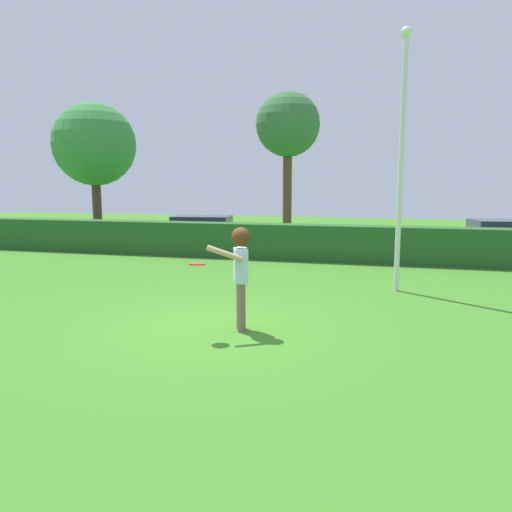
{
  "coord_description": "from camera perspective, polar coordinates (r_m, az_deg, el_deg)",
  "views": [
    {
      "loc": [
        2.91,
        -8.01,
        2.5
      ],
      "look_at": [
        0.51,
        0.92,
        1.15
      ],
      "focal_mm": 34.81,
      "sensor_mm": 36.0,
      "label": 1
    }
  ],
  "objects": [
    {
      "name": "parked_car_white",
      "position": [
        19.46,
        26.68,
        2.07
      ],
      "size": [
        4.42,
        2.37,
        1.25
      ],
      "color": "white",
      "rests_on": "ground"
    },
    {
      "name": "birch_tree",
      "position": [
        25.54,
        -18.09,
        12.05
      ],
      "size": [
        3.94,
        3.94,
        6.35
      ],
      "color": "brown",
      "rests_on": "ground"
    },
    {
      "name": "ground_plane",
      "position": [
        8.88,
        -4.8,
        -8.07
      ],
      "size": [
        60.0,
        60.0,
        0.0
      ],
      "primitive_type": "plane",
      "color": "#3C7C23"
    },
    {
      "name": "frisbee",
      "position": [
        8.1,
        -6.77,
        -0.94
      ],
      "size": [
        0.28,
        0.28,
        0.04
      ],
      "color": "red"
    },
    {
      "name": "willow_tree",
      "position": [
        22.66,
        3.68,
        14.67
      ],
      "size": [
        2.84,
        2.84,
        6.53
      ],
      "color": "brown",
      "rests_on": "ground"
    },
    {
      "name": "parked_car_blue",
      "position": [
        19.77,
        -6.2,
        2.99
      ],
      "size": [
        4.39,
        2.26,
        1.25
      ],
      "color": "#263FA5",
      "rests_on": "ground"
    },
    {
      "name": "person",
      "position": [
        8.4,
        -1.84,
        -1.19
      ],
      "size": [
        0.64,
        0.74,
        1.78
      ],
      "color": "#7A604F",
      "rests_on": "ground"
    },
    {
      "name": "lamppost",
      "position": [
        11.96,
        16.38,
        11.69
      ],
      "size": [
        0.24,
        0.24,
        5.92
      ],
      "color": "silver",
      "rests_on": "ground"
    },
    {
      "name": "hedge_row",
      "position": [
        16.55,
        4.8,
        1.62
      ],
      "size": [
        25.71,
        0.9,
        1.17
      ],
      "primitive_type": "cube",
      "color": "#255624",
      "rests_on": "ground"
    }
  ]
}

